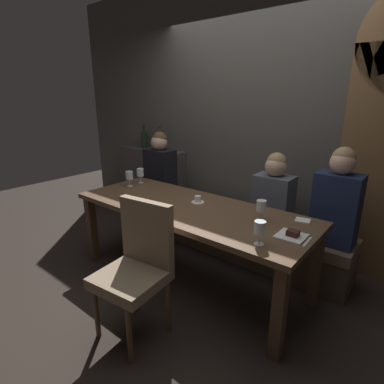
{
  "coord_description": "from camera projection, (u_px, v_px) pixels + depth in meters",
  "views": [
    {
      "loc": [
        1.63,
        -1.97,
        1.67
      ],
      "look_at": [
        -0.04,
        0.09,
        0.84
      ],
      "focal_mm": 28.71,
      "sensor_mm": 36.0,
      "label": 1
    }
  ],
  "objects": [
    {
      "name": "ground",
      "position": [
        190.0,
        279.0,
        2.94
      ],
      "size": [
        9.0,
        9.0,
        0.0
      ],
      "primitive_type": "plane",
      "color": "black"
    },
    {
      "name": "back_wall_tiled",
      "position": [
        259.0,
        112.0,
        3.39
      ],
      "size": [
        6.0,
        0.12,
        3.0
      ],
      "primitive_type": "cube",
      "color": "#4C4944",
      "rests_on": "ground"
    },
    {
      "name": "back_counter",
      "position": [
        153.0,
        181.0,
        4.5
      ],
      "size": [
        1.1,
        0.28,
        0.95
      ],
      "primitive_type": "cube",
      "color": "#413E3A",
      "rests_on": "ground"
    },
    {
      "name": "dining_table",
      "position": [
        189.0,
        215.0,
        2.74
      ],
      "size": [
        2.2,
        0.84,
        0.74
      ],
      "color": "#493422",
      "rests_on": "ground"
    },
    {
      "name": "banquette_bench",
      "position": [
        230.0,
        233.0,
        3.39
      ],
      "size": [
        2.5,
        0.44,
        0.45
      ],
      "color": "#4A3C2E",
      "rests_on": "ground"
    },
    {
      "name": "chair_near_side",
      "position": [
        138.0,
        261.0,
        2.16
      ],
      "size": [
        0.49,
        0.49,
        0.98
      ],
      "color": "brown",
      "rests_on": "ground"
    },
    {
      "name": "diner_redhead",
      "position": [
        160.0,
        166.0,
        3.82
      ],
      "size": [
        0.36,
        0.24,
        0.81
      ],
      "color": "black",
      "rests_on": "banquette_bench"
    },
    {
      "name": "diner_bearded",
      "position": [
        274.0,
        192.0,
        2.94
      ],
      "size": [
        0.36,
        0.24,
        0.72
      ],
      "color": "#4C515B",
      "rests_on": "banquette_bench"
    },
    {
      "name": "diner_far_end",
      "position": [
        337.0,
        199.0,
        2.56
      ],
      "size": [
        0.36,
        0.24,
        0.84
      ],
      "color": "#192342",
      "rests_on": "banquette_bench"
    },
    {
      "name": "wine_bottle_dark_red",
      "position": [
        144.0,
        140.0,
        4.42
      ],
      "size": [
        0.08,
        0.08,
        0.33
      ],
      "color": "black",
      "rests_on": "back_counter"
    },
    {
      "name": "wine_bottle_pale_label",
      "position": [
        160.0,
        142.0,
        4.23
      ],
      "size": [
        0.08,
        0.08,
        0.33
      ],
      "color": "#384728",
      "rests_on": "back_counter"
    },
    {
      "name": "wine_glass_center_back",
      "position": [
        260.0,
        228.0,
        1.98
      ],
      "size": [
        0.08,
        0.08,
        0.16
      ],
      "color": "silver",
      "rests_on": "dining_table"
    },
    {
      "name": "wine_glass_near_left",
      "position": [
        129.0,
        176.0,
        3.28
      ],
      "size": [
        0.08,
        0.08,
        0.16
      ],
      "color": "silver",
      "rests_on": "dining_table"
    },
    {
      "name": "wine_glass_center_front",
      "position": [
        261.0,
        207.0,
        2.38
      ],
      "size": [
        0.08,
        0.08,
        0.16
      ],
      "color": "silver",
      "rests_on": "dining_table"
    },
    {
      "name": "wine_glass_far_left",
      "position": [
        140.0,
        173.0,
        3.41
      ],
      "size": [
        0.08,
        0.08,
        0.16
      ],
      "color": "silver",
      "rests_on": "dining_table"
    },
    {
      "name": "espresso_cup",
      "position": [
        198.0,
        200.0,
        2.8
      ],
      "size": [
        0.12,
        0.12,
        0.06
      ],
      "color": "white",
      "rests_on": "dining_table"
    },
    {
      "name": "dessert_plate",
      "position": [
        292.0,
        235.0,
        2.12
      ],
      "size": [
        0.19,
        0.19,
        0.05
      ],
      "color": "white",
      "rests_on": "dining_table"
    },
    {
      "name": "fork_on_table",
      "position": [
        307.0,
        242.0,
        2.04
      ],
      "size": [
        0.02,
        0.17,
        0.01
      ],
      "primitive_type": "cube",
      "rotation": [
        0.0,
        0.0,
        0.04
      ],
      "color": "silver",
      "rests_on": "dining_table"
    },
    {
      "name": "folded_napkin",
      "position": [
        303.0,
        220.0,
        2.4
      ],
      "size": [
        0.13,
        0.12,
        0.01
      ],
      "primitive_type": "cube",
      "rotation": [
        0.0,
        0.0,
        0.19
      ],
      "color": "silver",
      "rests_on": "dining_table"
    }
  ]
}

